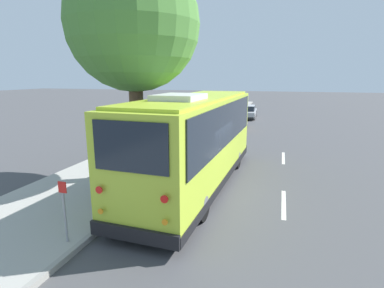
{
  "coord_description": "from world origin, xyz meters",
  "views": [
    {
      "loc": [
        -9.85,
        -2.51,
        4.12
      ],
      "look_at": [
        2.13,
        1.04,
        1.3
      ],
      "focal_mm": 28.0,
      "sensor_mm": 36.0,
      "label": 1
    }
  ],
  "objects_px": {
    "parked_sedan_tan": "(234,122)",
    "parked_sedan_silver": "(247,112)",
    "sign_post_far": "(104,188)",
    "street_tree": "(134,16)",
    "sign_post_near": "(65,211)",
    "shuttle_bus": "(196,137)"
  },
  "relations": [
    {
      "from": "shuttle_bus",
      "to": "parked_sedan_tan",
      "type": "height_order",
      "value": "shuttle_bus"
    },
    {
      "from": "sign_post_far",
      "to": "parked_sedan_tan",
      "type": "bearing_deg",
      "value": -4.7
    },
    {
      "from": "parked_sedan_tan",
      "to": "street_tree",
      "type": "relative_size",
      "value": 0.49
    },
    {
      "from": "parked_sedan_tan",
      "to": "street_tree",
      "type": "bearing_deg",
      "value": 172.67
    },
    {
      "from": "sign_post_near",
      "to": "parked_sedan_silver",
      "type": "bearing_deg",
      "value": -3.63
    },
    {
      "from": "parked_sedan_tan",
      "to": "parked_sedan_silver",
      "type": "xyz_separation_m",
      "value": [
        7.23,
        -0.26,
        -0.03
      ]
    },
    {
      "from": "parked_sedan_tan",
      "to": "sign_post_near",
      "type": "distance_m",
      "value": 18.08
    },
    {
      "from": "shuttle_bus",
      "to": "parked_sedan_tan",
      "type": "distance_m",
      "value": 13.1
    },
    {
      "from": "parked_sedan_tan",
      "to": "sign_post_far",
      "type": "relative_size",
      "value": 3.01
    },
    {
      "from": "shuttle_bus",
      "to": "street_tree",
      "type": "distance_m",
      "value": 4.97
    },
    {
      "from": "shuttle_bus",
      "to": "sign_post_far",
      "type": "xyz_separation_m",
      "value": [
        -3.32,
        1.9,
        -1.02
      ]
    },
    {
      "from": "sign_post_near",
      "to": "sign_post_far",
      "type": "distance_m",
      "value": 1.67
    },
    {
      "from": "parked_sedan_silver",
      "to": "sign_post_far",
      "type": "height_order",
      "value": "sign_post_far"
    },
    {
      "from": "parked_sedan_silver",
      "to": "street_tree",
      "type": "distance_m",
      "value": 21.07
    },
    {
      "from": "street_tree",
      "to": "sign_post_near",
      "type": "distance_m",
      "value": 7.38
    },
    {
      "from": "sign_post_near",
      "to": "sign_post_far",
      "type": "height_order",
      "value": "sign_post_near"
    },
    {
      "from": "sign_post_near",
      "to": "sign_post_far",
      "type": "xyz_separation_m",
      "value": [
        1.67,
        0.0,
        -0.04
      ]
    },
    {
      "from": "sign_post_far",
      "to": "sign_post_near",
      "type": "bearing_deg",
      "value": 180.0
    },
    {
      "from": "parked_sedan_silver",
      "to": "sign_post_near",
      "type": "distance_m",
      "value": 25.3
    },
    {
      "from": "shuttle_bus",
      "to": "parked_sedan_tan",
      "type": "bearing_deg",
      "value": 4.87
    },
    {
      "from": "shuttle_bus",
      "to": "parked_sedan_silver",
      "type": "relative_size",
      "value": 2.08
    },
    {
      "from": "street_tree",
      "to": "sign_post_far",
      "type": "xyz_separation_m",
      "value": [
        -3.4,
        -0.49,
        -5.38
      ]
    }
  ]
}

